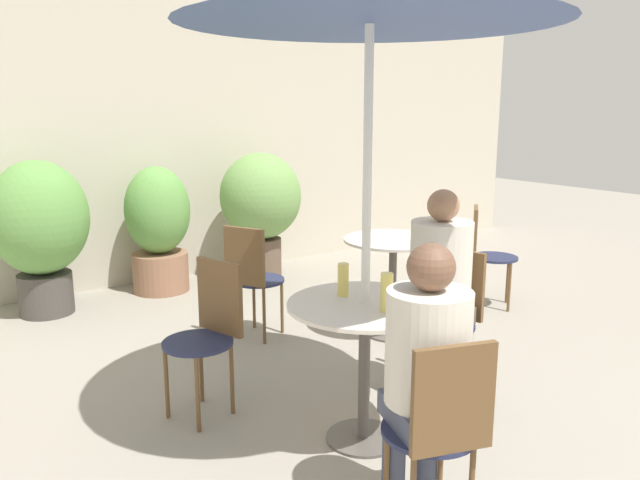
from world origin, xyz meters
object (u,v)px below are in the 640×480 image
(cafe_table_near, at_px, (365,333))
(bistro_chair_1, at_px, (451,308))
(seated_person_1, at_px, (439,279))
(beer_glass_0, at_px, (343,280))
(seated_person_0, at_px, (426,362))
(beer_glass_1, at_px, (387,292))
(potted_plant_2, at_px, (261,203))
(potted_plant_0, at_px, (40,225))
(cafe_table_far, at_px, (393,261))
(bistro_chair_4, at_px, (484,247))
(bistro_chair_0, at_px, (441,422))
(bistro_chair_3, at_px, (209,323))
(potted_plant_1, at_px, (158,226))
(bistro_chair_2, at_px, (251,272))

(cafe_table_near, height_order, bistro_chair_1, bistro_chair_1)
(seated_person_1, distance_m, beer_glass_0, 0.69)
(seated_person_0, relative_size, beer_glass_1, 6.32)
(seated_person_1, height_order, potted_plant_2, potted_plant_2)
(potted_plant_0, distance_m, potted_plant_2, 2.02)
(cafe_table_far, bearing_deg, bistro_chair_4, 4.60)
(potted_plant_0, relative_size, potted_plant_2, 1.02)
(bistro_chair_0, relative_size, potted_plant_2, 0.69)
(cafe_table_near, height_order, seated_person_1, seated_person_1)
(bistro_chair_3, distance_m, seated_person_1, 1.33)
(bistro_chair_3, bearing_deg, potted_plant_1, 147.77)
(seated_person_0, xyz_separation_m, beer_glass_1, (0.20, 0.48, 0.13))
(seated_person_1, xyz_separation_m, beer_glass_1, (-0.66, -0.31, 0.11))
(bistro_chair_0, relative_size, potted_plant_0, 0.67)
(bistro_chair_1, xyz_separation_m, beer_glass_0, (-0.82, -0.02, 0.31))
(cafe_table_near, height_order, cafe_table_far, same)
(cafe_table_near, height_order, potted_plant_0, potted_plant_0)
(seated_person_0, relative_size, beer_glass_0, 6.98)
(bistro_chair_2, xyz_separation_m, beer_glass_1, (-0.21, -1.75, 0.32))
(cafe_table_near, distance_m, bistro_chair_2, 1.60)
(beer_glass_0, bearing_deg, bistro_chair_2, 81.07)
(bistro_chair_2, bearing_deg, potted_plant_0, 8.82)
(beer_glass_0, bearing_deg, bistro_chair_3, 130.24)
(seated_person_1, xyz_separation_m, potted_plant_0, (-1.59, 2.95, 0.02))
(bistro_chair_0, distance_m, bistro_chair_3, 1.55)
(bistro_chair_1, relative_size, potted_plant_1, 0.74)
(cafe_table_near, relative_size, bistro_chair_2, 0.91)
(bistro_chair_1, height_order, seated_person_0, seated_person_0)
(cafe_table_near, relative_size, beer_glass_0, 4.59)
(bistro_chair_3, height_order, potted_plant_2, potted_plant_2)
(bistro_chair_2, bearing_deg, beer_glass_0, 142.70)
(bistro_chair_1, xyz_separation_m, bistro_chair_2, (-0.59, 1.41, 0.00))
(seated_person_1, bearing_deg, beer_glass_1, -77.47)
(potted_plant_2, bearing_deg, bistro_chair_2, -121.55)
(bistro_chair_0, relative_size, beer_glass_1, 4.56)
(bistro_chair_0, relative_size, potted_plant_1, 0.74)
(bistro_chair_0, relative_size, bistro_chair_1, 1.00)
(beer_glass_0, xyz_separation_m, potted_plant_2, (1.11, 2.87, -0.06))
(beer_glass_0, relative_size, beer_glass_1, 0.90)
(bistro_chair_4, bearing_deg, bistro_chair_2, 126.04)
(bistro_chair_3, height_order, bistro_chair_4, same)
(bistro_chair_3, bearing_deg, bistro_chair_4, 80.67)
(bistro_chair_0, height_order, seated_person_1, seated_person_1)
(cafe_table_far, relative_size, potted_plant_0, 0.58)
(seated_person_1, height_order, potted_plant_1, seated_person_1)
(bistro_chair_3, bearing_deg, cafe_table_near, 16.30)
(seated_person_1, bearing_deg, bistro_chair_1, 90.00)
(bistro_chair_1, bearing_deg, beer_glass_0, -101.35)
(cafe_table_near, bearing_deg, bistro_chair_3, 124.56)
(cafe_table_near, relative_size, beer_glass_1, 4.15)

